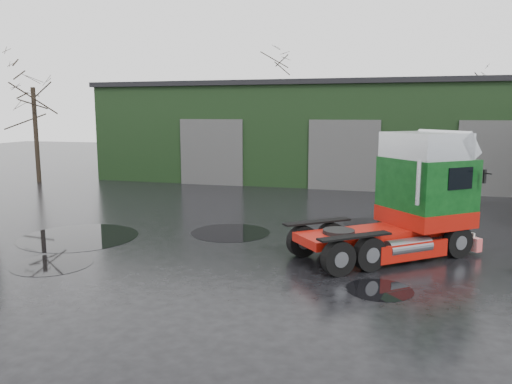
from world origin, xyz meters
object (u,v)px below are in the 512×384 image
(warehouse, at_px, (353,131))
(tree_left, at_px, (35,115))
(hero_tractor, at_px, (382,196))
(tree_back_a, at_px, (274,108))
(tree_back_b, at_px, (462,120))

(warehouse, distance_m, tree_left, 20.64)
(hero_tractor, distance_m, tree_back_a, 31.11)
(tree_left, relative_size, tree_back_a, 0.89)
(warehouse, height_order, tree_back_a, tree_back_a)
(warehouse, bearing_deg, tree_back_a, 128.66)
(tree_back_a, bearing_deg, tree_back_b, 0.00)
(warehouse, xyz_separation_m, tree_back_a, (-8.00, 10.00, 1.59))
(hero_tractor, height_order, tree_left, tree_left)
(hero_tractor, distance_m, tree_left, 24.33)
(tree_left, relative_size, tree_back_b, 1.13)
(tree_left, xyz_separation_m, tree_back_a, (11.00, 18.00, 0.50))
(warehouse, relative_size, tree_back_b, 4.32)
(tree_back_a, bearing_deg, tree_left, -121.43)
(hero_tractor, xyz_separation_m, tree_back_b, (5.50, 29.15, 1.82))
(warehouse, distance_m, hero_tractor, 19.35)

